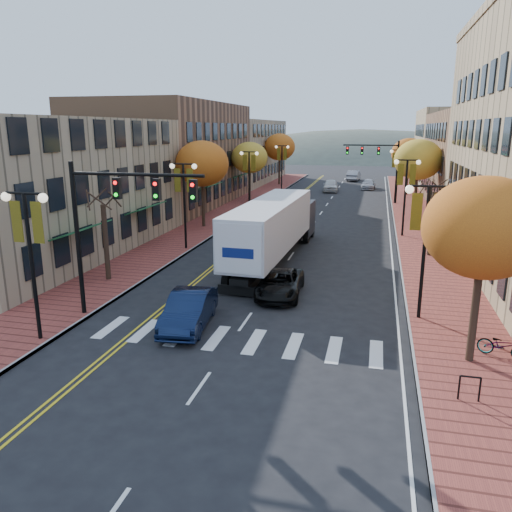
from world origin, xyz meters
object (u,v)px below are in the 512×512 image
Objects in this scene: bicycle at (503,345)px; black_suv at (280,284)px; semi_truck at (275,225)px; navy_sedan at (189,310)px.

black_suv is at bearing 82.42° from bicycle.
black_suv reaches higher than bicycle.
semi_truck reaches higher than bicycle.
bicycle is at bearing -32.44° from black_suv.
semi_truck is 7.15m from black_suv.
black_suv is 10.81m from bicycle.
navy_sedan is at bearing 110.39° from bicycle.
black_suv is 2.61× the size of bicycle.
black_suv is at bearing 52.02° from navy_sedan.
navy_sedan is at bearing -94.83° from semi_truck.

